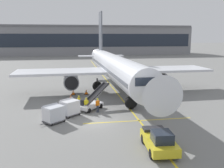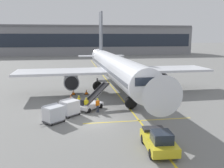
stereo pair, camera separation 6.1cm
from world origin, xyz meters
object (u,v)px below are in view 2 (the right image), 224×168
belt_loader (91,102)px  ground_crew_wingwalker (86,104)px  ground_crew_by_carts (65,108)px  parked_airplane (115,68)px  baggage_cart_second (53,113)px  baggage_cart_lead (69,107)px  safety_cone_wingtip (86,92)px  safety_cone_engine_keepout (71,97)px  ground_crew_marshaller (98,104)px  safety_cone_nose_mark (73,92)px  ground_crew_by_loader (79,101)px  pushback_tug (159,141)px

belt_loader → ground_crew_wingwalker: bearing=-124.8°
ground_crew_by_carts → ground_crew_wingwalker: same height
parked_airplane → baggage_cart_second: (-9.03, -13.77, -2.94)m
belt_loader → baggage_cart_lead: size_ratio=1.83×
belt_loader → safety_cone_wingtip: belt_loader is taller
belt_loader → safety_cone_engine_keepout: size_ratio=6.81×
ground_crew_marshaller → safety_cone_nose_mark: bearing=106.3°
ground_crew_by_loader → ground_crew_marshaller: bearing=-38.6°
parked_airplane → ground_crew_marshaller: 12.11m
pushback_tug → safety_cone_wingtip: pushback_tug is taller
belt_loader → ground_crew_wingwalker: (-0.70, -1.01, 0.14)m
safety_cone_wingtip → safety_cone_nose_mark: size_ratio=0.97×
pushback_tug → safety_cone_wingtip: (-4.59, 20.41, -0.46)m
ground_crew_marshaller → pushback_tug: bearing=-70.6°
safety_cone_engine_keepout → ground_crew_by_loader: bearing=-78.5°
safety_cone_engine_keepout → ground_crew_by_carts: bearing=-94.4°
ground_crew_by_loader → ground_crew_marshaller: 2.78m
ground_crew_marshaller → ground_crew_wingwalker: (-1.32, 0.53, 0.00)m
baggage_cart_lead → safety_cone_engine_keepout: baggage_cart_lead is taller
belt_loader → ground_crew_by_carts: bearing=-144.2°
safety_cone_engine_keepout → ground_crew_marshaller: bearing=-64.9°
safety_cone_nose_mark → ground_crew_by_loader: bearing=-85.2°
ground_crew_wingwalker → safety_cone_nose_mark: bearing=99.4°
ground_crew_by_carts → ground_crew_wingwalker: size_ratio=1.00×
baggage_cart_second → ground_crew_by_loader: bearing=57.7°
parked_airplane → baggage_cart_lead: bearing=-122.2°
ground_crew_by_carts → safety_cone_wingtip: bearing=73.9°
safety_cone_engine_keepout → safety_cone_nose_mark: size_ratio=0.89×
ground_crew_wingwalker → safety_cone_nose_mark: ground_crew_wingwalker is taller
safety_cone_wingtip → baggage_cart_second: bearing=-108.7°
baggage_cart_second → safety_cone_wingtip: (4.20, 12.39, -0.63)m
ground_crew_wingwalker → safety_cone_wingtip: bearing=86.7°
belt_loader → ground_crew_marshaller: bearing=-67.9°
pushback_tug → ground_crew_by_loader: pushback_tug is taller
ground_crew_marshaller → safety_cone_engine_keepout: 7.61m
pushback_tug → ground_crew_marshaller: size_ratio=2.59×
ground_crew_by_loader → ground_crew_wingwalker: bearing=-55.0°
ground_crew_wingwalker → safety_cone_engine_keepout: bearing=106.6°
belt_loader → baggage_cart_second: bearing=-135.7°
safety_cone_nose_mark → baggage_cart_second: bearing=-99.8°
safety_cone_nose_mark → belt_loader: bearing=-74.8°
safety_cone_wingtip → ground_crew_wingwalker: bearing=-93.3°
baggage_cart_lead → safety_cone_nose_mark: bearing=87.3°
pushback_tug → baggage_cart_lead: bearing=125.1°
belt_loader → pushback_tug: size_ratio=1.05×
ground_crew_by_carts → safety_cone_wingtip: ground_crew_by_carts is taller
parked_airplane → ground_crew_wingwalker: parked_airplane is taller
safety_cone_engine_keepout → pushback_tug: bearing=-68.3°
parked_airplane → safety_cone_engine_keepout: (-7.25, -4.16, -3.60)m
ground_crew_by_loader → baggage_cart_lead: bearing=-115.9°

